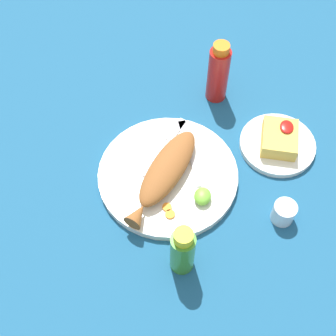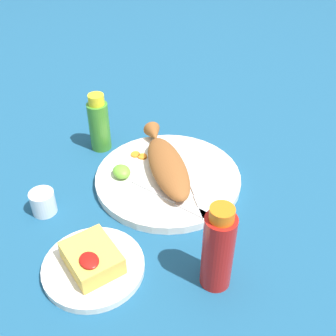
# 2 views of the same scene
# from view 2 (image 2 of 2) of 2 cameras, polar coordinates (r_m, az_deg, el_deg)

# --- Properties ---
(ground_plane) EXTENTS (4.00, 4.00, 0.00)m
(ground_plane) POSITION_cam_2_polar(r_m,az_deg,el_deg) (0.92, -0.00, -1.86)
(ground_plane) COLOR navy
(main_plate) EXTENTS (0.31, 0.31, 0.02)m
(main_plate) POSITION_cam_2_polar(r_m,az_deg,el_deg) (0.91, -0.00, -1.43)
(main_plate) COLOR silver
(main_plate) RESTS_ON ground_plane
(fried_fish) EXTENTS (0.27, 0.14, 0.04)m
(fried_fish) POSITION_cam_2_polar(r_m,az_deg,el_deg) (0.90, -0.20, 0.59)
(fried_fish) COLOR brown
(fried_fish) RESTS_ON main_plate
(fork_near) EXTENTS (0.18, 0.08, 0.00)m
(fork_near) POSITION_cam_2_polar(r_m,az_deg,el_deg) (0.86, 3.72, -3.36)
(fork_near) COLOR silver
(fork_near) RESTS_ON main_plate
(fork_far) EXTENTS (0.18, 0.08, 0.00)m
(fork_far) POSITION_cam_2_polar(r_m,az_deg,el_deg) (0.85, 0.75, -4.41)
(fork_far) COLOR silver
(fork_far) RESTS_ON main_plate
(carrot_slice_near) EXTENTS (0.02, 0.02, 0.00)m
(carrot_slice_near) POSITION_cam_2_polar(r_m,az_deg,el_deg) (0.96, -3.48, 1.57)
(carrot_slice_near) COLOR orange
(carrot_slice_near) RESTS_ON main_plate
(carrot_slice_mid) EXTENTS (0.02, 0.02, 0.00)m
(carrot_slice_mid) POSITION_cam_2_polar(r_m,az_deg,el_deg) (0.97, -4.42, 1.85)
(carrot_slice_mid) COLOR orange
(carrot_slice_mid) RESTS_ON main_plate
(lime_wedge_main) EXTENTS (0.04, 0.04, 0.02)m
(lime_wedge_main) POSITION_cam_2_polar(r_m,az_deg,el_deg) (0.90, -6.31, -0.49)
(lime_wedge_main) COLOR #6BB233
(lime_wedge_main) RESTS_ON main_plate
(hot_sauce_bottle_red) EXTENTS (0.05, 0.05, 0.17)m
(hot_sauce_bottle_red) POSITION_cam_2_polar(r_m,az_deg,el_deg) (0.68, 6.80, -10.86)
(hot_sauce_bottle_red) COLOR #B21914
(hot_sauce_bottle_red) RESTS_ON ground_plane
(hot_sauce_bottle_green) EXTENTS (0.05, 0.05, 0.14)m
(hot_sauce_bottle_green) POSITION_cam_2_polar(r_m,az_deg,el_deg) (1.00, -9.33, 5.93)
(hot_sauce_bottle_green) COLOR #3D8428
(hot_sauce_bottle_green) RESTS_ON ground_plane
(salt_cup) EXTENTS (0.05, 0.05, 0.05)m
(salt_cup) POSITION_cam_2_polar(r_m,az_deg,el_deg) (0.87, -16.53, -4.63)
(salt_cup) COLOR silver
(salt_cup) RESTS_ON ground_plane
(side_plate_fries) EXTENTS (0.18, 0.18, 0.01)m
(side_plate_fries) POSITION_cam_2_polar(r_m,az_deg,el_deg) (0.76, -10.05, -13.08)
(side_plate_fries) COLOR silver
(side_plate_fries) RESTS_ON ground_plane
(fries_pile) EXTENTS (0.10, 0.08, 0.04)m
(fries_pile) POSITION_cam_2_polar(r_m,az_deg,el_deg) (0.74, -10.27, -11.88)
(fries_pile) COLOR gold
(fries_pile) RESTS_ON side_plate_fries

